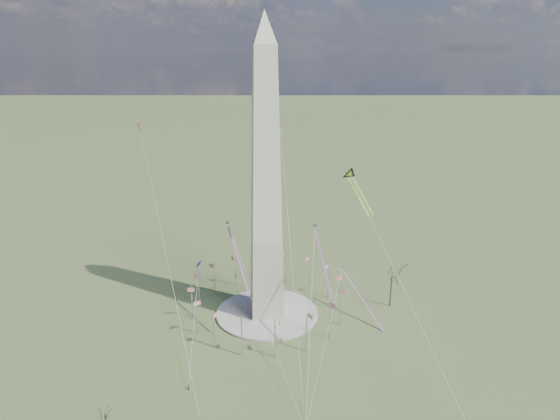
{
  "coord_description": "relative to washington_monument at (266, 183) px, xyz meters",
  "views": [
    {
      "loc": [
        -13.93,
        -156.19,
        89.72
      ],
      "look_at": [
        4.61,
        0.0,
        38.65
      ],
      "focal_mm": 32.0,
      "sensor_mm": 36.0,
      "label": 1
    }
  ],
  "objects": [
    {
      "name": "person_west",
      "position": [
        -25.32,
        -38.3,
        -47.17
      ],
      "size": [
        0.97,
        0.93,
        1.57
      ],
      "primitive_type": "imported",
      "rotation": [
        0.0,
        0.0,
        2.52
      ],
      "color": "gray",
      "rests_on": "ground"
    },
    {
      "name": "kite_diamond_purple",
      "position": [
        -23.04,
        2.52,
        -29.38
      ],
      "size": [
        1.99,
        3.06,
        9.33
      ],
      "rotation": [
        0.0,
        0.0,
        2.59
      ],
      "color": "#411B7D",
      "rests_on": "ground"
    },
    {
      "name": "tree_far",
      "position": [
        -44.04,
        -53.44,
        -41.39
      ],
      "size": [
        5.27,
        5.27,
        9.22
      ],
      "color": "#403527",
      "rests_on": "ground"
    },
    {
      "name": "plaza",
      "position": [
        0.0,
        0.0,
        -47.55
      ],
      "size": [
        36.0,
        36.0,
        0.8
      ],
      "primitive_type": "cylinder",
      "color": "beige",
      "rests_on": "ground"
    },
    {
      "name": "washington_monument",
      "position": [
        0.0,
        0.0,
        0.0
      ],
      "size": [
        15.56,
        15.56,
        100.0
      ],
      "color": "beige",
      "rests_on": "plaza"
    },
    {
      "name": "kite_streamer_mid",
      "position": [
        -10.91,
        -2.96,
        -20.32
      ],
      "size": [
        7.39,
        24.13,
        16.85
      ],
      "rotation": [
        0.0,
        0.0,
        3.39
      ],
      "color": "#DD4222",
      "rests_on": "ground"
    },
    {
      "name": "kite_small_red",
      "position": [
        -43.97,
        33.89,
        14.96
      ],
      "size": [
        1.24,
        2.08,
        4.87
      ],
      "rotation": [
        0.0,
        0.0,
        2.79
      ],
      "color": "red",
      "rests_on": "ground"
    },
    {
      "name": "flagpole_ring",
      "position": [
        -0.0,
        -0.0,
        -40.68
      ],
      "size": [
        54.4,
        54.4,
        13.0
      ],
      "color": "silver",
      "rests_on": "ground"
    },
    {
      "name": "tree_near",
      "position": [
        45.1,
        0.5,
        -35.06
      ],
      "size": [
        10.33,
        10.33,
        18.08
      ],
      "color": "#403527",
      "rests_on": "ground"
    },
    {
      "name": "kite_small_white",
      "position": [
        9.75,
        41.26,
        11.82
      ],
      "size": [
        1.54,
        2.38,
        5.18
      ],
      "rotation": [
        0.0,
        0.0,
        2.61
      ],
      "color": "silver",
      "rests_on": "ground"
    },
    {
      "name": "ground",
      "position": [
        0.0,
        0.0,
        -47.95
      ],
      "size": [
        2000.0,
        2000.0,
        0.0
      ],
      "primitive_type": "plane",
      "color": "#435128",
      "rests_on": "ground"
    },
    {
      "name": "kite_streamer_left",
      "position": [
        15.72,
        -13.79,
        -18.43
      ],
      "size": [
        2.56,
        23.02,
        15.8
      ],
      "rotation": [
        0.0,
        0.0,
        3.19
      ],
      "color": "#DD4222",
      "rests_on": "ground"
    },
    {
      "name": "kite_streamer_right",
      "position": [
        31.18,
        -2.87,
        -38.63
      ],
      "size": [
        11.49,
        22.32,
        16.5
      ],
      "rotation": [
        0.0,
        0.0,
        3.58
      ],
      "color": "#DD4222",
      "rests_on": "ground"
    },
    {
      "name": "kite_delta_black",
      "position": [
        30.61,
        8.44,
        -0.86
      ],
      "size": [
        8.43,
        16.72,
        13.61
      ],
      "rotation": [
        0.0,
        0.0,
        3.42
      ],
      "color": "black",
      "rests_on": "ground"
    }
  ]
}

